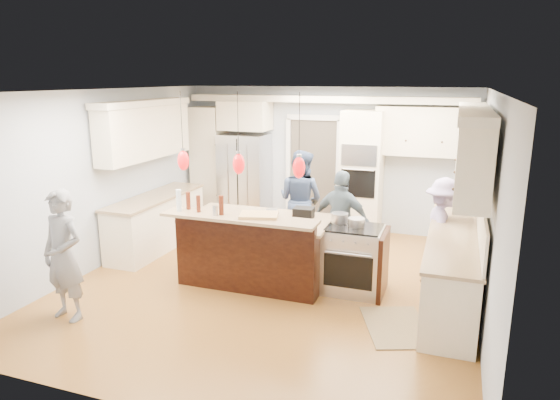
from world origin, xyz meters
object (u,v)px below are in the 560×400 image
at_px(refrigerator, 245,180).
at_px(person_far_left, 300,200).
at_px(island_range, 355,260).
at_px(person_bar_end, 63,256).
at_px(kitchen_island, 257,248).

relative_size(refrigerator, person_far_left, 1.06).
bearing_deg(island_range, refrigerator, 137.41).
bearing_deg(person_far_left, person_bar_end, 77.25).
xyz_separation_m(person_bar_end, person_far_left, (1.90, 3.40, 0.05)).
bearing_deg(island_range, kitchen_island, -176.91).
relative_size(refrigerator, person_bar_end, 1.12).
relative_size(refrigerator, island_range, 1.96).
distance_m(refrigerator, kitchen_island, 2.91).
relative_size(kitchen_island, person_bar_end, 1.31).
relative_size(island_range, person_far_left, 0.54).
height_order(refrigerator, kitchen_island, refrigerator).
bearing_deg(kitchen_island, person_far_left, 83.63).
distance_m(refrigerator, island_range, 3.71).
bearing_deg(island_range, person_bar_end, -148.17).
relative_size(refrigerator, kitchen_island, 0.86).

